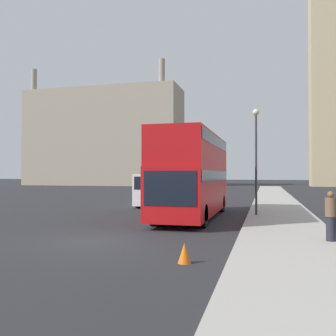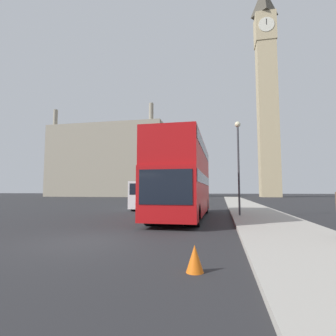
{
  "view_description": "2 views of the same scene",
  "coord_description": "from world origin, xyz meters",
  "px_view_note": "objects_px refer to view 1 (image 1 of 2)",
  "views": [
    {
      "loc": [
        5.97,
        -12.37,
        2.41
      ],
      "look_at": [
        1.13,
        6.19,
        2.72
      ],
      "focal_mm": 40.0,
      "sensor_mm": 36.0,
      "label": 1
    },
    {
      "loc": [
        4.41,
        -7.93,
        1.65
      ],
      "look_at": [
        -0.36,
        15.39,
        3.73
      ],
      "focal_mm": 28.0,
      "sensor_mm": 36.0,
      "label": 2
    }
  ],
  "objects_px": {
    "pedestrian": "(331,216)",
    "street_lamp": "(256,145)",
    "red_double_decker_bus": "(193,172)",
    "clock_tower": "(323,30)",
    "white_van": "(157,189)"
  },
  "relations": [
    {
      "from": "red_double_decker_bus",
      "to": "street_lamp",
      "type": "relative_size",
      "value": 1.79
    },
    {
      "from": "red_double_decker_bus",
      "to": "clock_tower",
      "type": "bearing_deg",
      "value": 75.53
    },
    {
      "from": "clock_tower",
      "to": "pedestrian",
      "type": "relative_size",
      "value": 35.5
    },
    {
      "from": "clock_tower",
      "to": "street_lamp",
      "type": "distance_m",
      "value": 64.0
    },
    {
      "from": "street_lamp",
      "to": "clock_tower",
      "type": "bearing_deg",
      "value": 78.49
    },
    {
      "from": "clock_tower",
      "to": "street_lamp",
      "type": "height_order",
      "value": "clock_tower"
    },
    {
      "from": "pedestrian",
      "to": "street_lamp",
      "type": "height_order",
      "value": "street_lamp"
    },
    {
      "from": "white_van",
      "to": "street_lamp",
      "type": "xyz_separation_m",
      "value": [
        7.45,
        -5.79,
        2.7
      ]
    },
    {
      "from": "clock_tower",
      "to": "pedestrian",
      "type": "distance_m",
      "value": 71.72
    },
    {
      "from": "red_double_decker_bus",
      "to": "street_lamp",
      "type": "bearing_deg",
      "value": 16.4
    },
    {
      "from": "red_double_decker_bus",
      "to": "street_lamp",
      "type": "xyz_separation_m",
      "value": [
        3.35,
        0.99,
        1.47
      ]
    },
    {
      "from": "clock_tower",
      "to": "red_double_decker_bus",
      "type": "relative_size",
      "value": 5.68
    },
    {
      "from": "clock_tower",
      "to": "white_van",
      "type": "height_order",
      "value": "clock_tower"
    },
    {
      "from": "white_van",
      "to": "pedestrian",
      "type": "relative_size",
      "value": 3.37
    },
    {
      "from": "clock_tower",
      "to": "street_lamp",
      "type": "relative_size",
      "value": 10.17
    }
  ]
}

